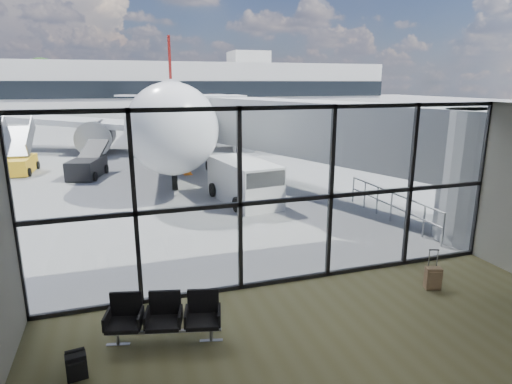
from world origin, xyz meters
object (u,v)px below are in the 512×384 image
airliner (172,108)px  service_van (245,181)px  backpack (77,366)px  suitcase (433,278)px  mobile_stairs (16,163)px  belt_loader (88,166)px  seating_row (164,315)px

airliner → service_van: (0.73, -17.95, -2.14)m
backpack → airliner: bearing=70.8°
suitcase → backpack: bearing=-155.7°
mobile_stairs → belt_loader: bearing=-27.2°
seating_row → backpack: bearing=-141.9°
belt_loader → mobile_stairs: (-3.91, 2.28, 0.00)m
service_van → belt_loader: (-6.69, 7.54, -0.32)m
backpack → suitcase: suitcase is taller
backpack → mobile_stairs: mobile_stairs is taller
seating_row → airliner: bearing=96.1°
seating_row → suitcase: 6.57m
seating_row → airliner: size_ratio=0.06×
service_van → belt_loader: bearing=123.0°
seating_row → backpack: size_ratio=4.36×
suitcase → airliner: bearing=114.5°
suitcase → airliner: (-2.87, 27.11, 2.75)m
seating_row → belt_loader: size_ratio=0.55×
backpack → mobile_stairs: bearing=94.6°
service_van → seating_row: bearing=-124.0°
seating_row → suitcase: size_ratio=2.20×
belt_loader → mobile_stairs: size_ratio=1.11×
backpack → belt_loader: bearing=83.7°
backpack → mobile_stairs: (-4.59, 19.82, 0.35)m
backpack → service_van: size_ratio=0.12×
airliner → belt_loader: (-5.96, -10.41, -2.46)m
airliner → belt_loader: bearing=-112.7°
airliner → mobile_stairs: (-9.87, -8.13, -2.46)m
suitcase → mobile_stairs: (-12.75, 18.98, 0.29)m
airliner → belt_loader: size_ratio=9.61×
belt_loader → suitcase: bearing=-46.3°
backpack → service_van: service_van is taller
backpack → mobile_stairs: size_ratio=0.14×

